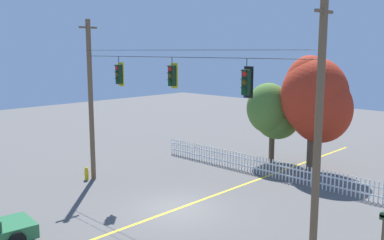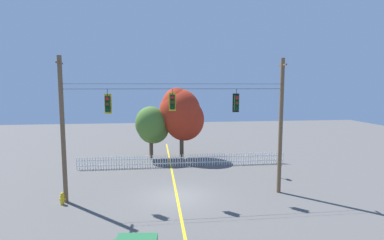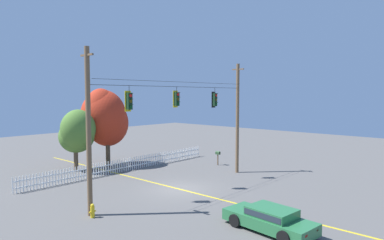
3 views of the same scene
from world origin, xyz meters
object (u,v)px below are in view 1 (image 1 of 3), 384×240
traffic_signal_northbound_primary (247,82)px  autumn_maple_near_fence (273,113)px  traffic_signal_eastbound_side (119,74)px  autumn_maple_mid (315,99)px  fire_hydrant (87,173)px  traffic_signal_southbound_primary (172,76)px  roadside_mailbox (384,217)px

traffic_signal_northbound_primary → autumn_maple_near_fence: 12.02m
autumn_maple_near_fence → traffic_signal_eastbound_side: bearing=-103.9°
autumn_maple_near_fence → autumn_maple_mid: size_ratio=0.75×
traffic_signal_northbound_primary → fire_hydrant: size_ratio=2.03×
traffic_signal_southbound_primary → traffic_signal_northbound_primary: 4.13m
traffic_signal_eastbound_side → roadside_mailbox: size_ratio=1.17×
traffic_signal_eastbound_side → autumn_maple_near_fence: size_ratio=0.29×
traffic_signal_eastbound_side → roadside_mailbox: 13.76m
traffic_signal_northbound_primary → roadside_mailbox: size_ratio=1.16×
traffic_signal_northbound_primary → fire_hydrant: traffic_signal_northbound_primary is taller
traffic_signal_northbound_primary → roadside_mailbox: traffic_signal_northbound_primary is taller
traffic_signal_eastbound_side → roadside_mailbox: traffic_signal_eastbound_side is taller
traffic_signal_eastbound_side → autumn_maple_mid: bearing=62.9°
autumn_maple_near_fence → roadside_mailbox: size_ratio=4.03×
fire_hydrant → roadside_mailbox: bearing=12.6°
traffic_signal_northbound_primary → roadside_mailbox: 7.31m
autumn_maple_mid → fire_hydrant: autumn_maple_mid is taller
traffic_signal_eastbound_side → traffic_signal_northbound_primary: same height
traffic_signal_southbound_primary → autumn_maple_mid: autumn_maple_mid is taller
traffic_signal_northbound_primary → roadside_mailbox: bearing=34.6°
autumn_maple_near_fence → roadside_mailbox: bearing=-36.3°
traffic_signal_eastbound_side → traffic_signal_southbound_primary: bearing=-0.0°
traffic_signal_northbound_primary → fire_hydrant: bearing=-177.9°
traffic_signal_southbound_primary → autumn_maple_near_fence: traffic_signal_southbound_primary is taller
traffic_signal_southbound_primary → roadside_mailbox: (8.48, 3.01, -5.13)m
fire_hydrant → roadside_mailbox: size_ratio=0.57×
autumn_maple_mid → traffic_signal_northbound_primary: bearing=-75.5°
traffic_signal_eastbound_side → fire_hydrant: traffic_signal_eastbound_side is taller
traffic_signal_northbound_primary → autumn_maple_mid: bearing=104.5°
traffic_signal_southbound_primary → autumn_maple_near_fence: bearing=97.8°
traffic_signal_northbound_primary → fire_hydrant: 12.33m
traffic_signal_southbound_primary → autumn_maple_near_fence: 10.79m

